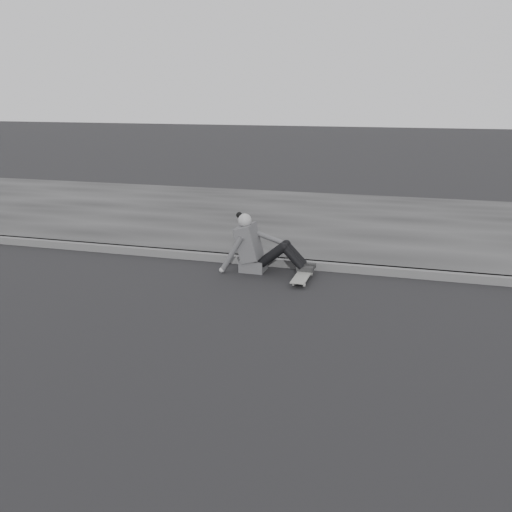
{
  "coord_description": "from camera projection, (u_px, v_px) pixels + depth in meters",
  "views": [
    {
      "loc": [
        0.96,
        -5.54,
        2.56
      ],
      "look_at": [
        -1.01,
        1.34,
        0.5
      ],
      "focal_mm": 40.0,
      "sensor_mm": 36.0,
      "label": 1
    }
  ],
  "objects": [
    {
      "name": "seated_woman",
      "position": [
        257.0,
        248.0,
        8.38
      ],
      "size": [
        1.38,
        0.46,
        0.88
      ],
      "color": "#49494B",
      "rests_on": "ground"
    },
    {
      "name": "curb",
      "position": [
        345.0,
        268.0,
        8.45
      ],
      "size": [
        24.0,
        0.16,
        0.12
      ],
      "primitive_type": "cube",
      "color": "#545454",
      "rests_on": "ground"
    },
    {
      "name": "ground",
      "position": [
        313.0,
        342.0,
        6.08
      ],
      "size": [
        80.0,
        80.0,
        0.0
      ],
      "primitive_type": "plane",
      "color": "black",
      "rests_on": "ground"
    },
    {
      "name": "skateboard",
      "position": [
        303.0,
        276.0,
        8.03
      ],
      "size": [
        0.2,
        0.78,
        0.09
      ],
      "color": "#A2A29D",
      "rests_on": "ground"
    },
    {
      "name": "sidewalk",
      "position": [
        365.0,
        224.0,
        11.24
      ],
      "size": [
        24.0,
        6.0,
        0.12
      ],
      "primitive_type": "cube",
      "color": "#323232",
      "rests_on": "ground"
    }
  ]
}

